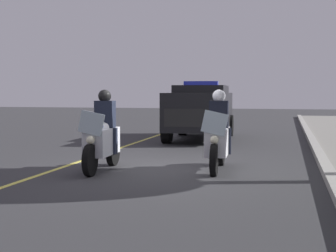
% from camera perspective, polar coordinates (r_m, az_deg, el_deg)
% --- Properties ---
extents(ground_plane, '(80.00, 80.00, 0.00)m').
position_cam_1_polar(ground_plane, '(10.80, -0.70, -4.97)').
color(ground_plane, '#333335').
extents(curb_strip, '(48.00, 0.24, 0.15)m').
position_cam_1_polar(curb_strip, '(10.50, 17.83, -4.99)').
color(curb_strip, '#9E9B93').
rests_on(curb_strip, ground).
extents(lane_stripe_center, '(48.00, 0.12, 0.01)m').
position_cam_1_polar(lane_stripe_center, '(11.54, -11.46, -4.46)').
color(lane_stripe_center, '#E0D14C').
rests_on(lane_stripe_center, ground).
extents(police_motorcycle_lead_left, '(2.14, 0.59, 1.72)m').
position_cam_1_polar(police_motorcycle_lead_left, '(10.65, -7.52, -1.34)').
color(police_motorcycle_lead_left, black).
rests_on(police_motorcycle_lead_left, ground).
extents(police_motorcycle_lead_right, '(2.14, 0.59, 1.72)m').
position_cam_1_polar(police_motorcycle_lead_right, '(10.63, 5.72, -1.33)').
color(police_motorcycle_lead_right, black).
rests_on(police_motorcycle_lead_right, ground).
extents(police_suv, '(4.98, 2.23, 2.05)m').
position_cam_1_polar(police_suv, '(17.59, 3.75, 1.94)').
color(police_suv, black).
rests_on(police_suv, ground).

